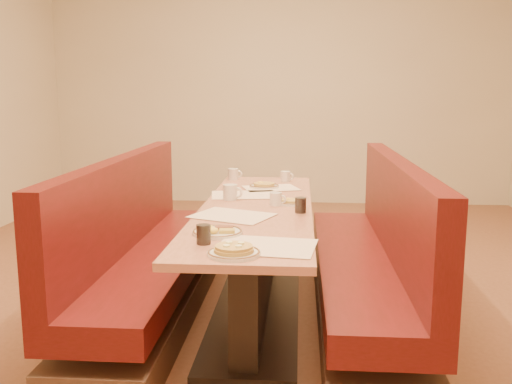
# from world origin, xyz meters

# --- Properties ---
(ground) EXTENTS (8.00, 8.00, 0.00)m
(ground) POSITION_xyz_m (0.00, 0.00, 0.00)
(ground) COLOR #9E6647
(ground) RESTS_ON ground
(room_envelope) EXTENTS (6.04, 8.04, 2.82)m
(room_envelope) POSITION_xyz_m (0.00, 0.00, 1.93)
(room_envelope) COLOR beige
(room_envelope) RESTS_ON ground
(diner_table) EXTENTS (0.70, 2.50, 0.75)m
(diner_table) POSITION_xyz_m (0.00, 0.00, 0.37)
(diner_table) COLOR black
(diner_table) RESTS_ON ground
(booth_left) EXTENTS (0.55, 2.50, 1.05)m
(booth_left) POSITION_xyz_m (-0.73, 0.00, 0.36)
(booth_left) COLOR #4C3326
(booth_left) RESTS_ON ground
(booth_right) EXTENTS (0.55, 2.50, 1.05)m
(booth_right) POSITION_xyz_m (0.73, 0.00, 0.36)
(booth_right) COLOR #4C3326
(booth_right) RESTS_ON ground
(placemat_near_left) EXTENTS (0.54, 0.48, 0.00)m
(placemat_near_left) POSITION_xyz_m (-0.12, -0.30, 0.75)
(placemat_near_left) COLOR #FFE7C7
(placemat_near_left) RESTS_ON diner_table
(placemat_near_right) EXTENTS (0.50, 0.40, 0.00)m
(placemat_near_right) POSITION_xyz_m (0.12, -0.95, 0.75)
(placemat_near_right) COLOR #FFE7C7
(placemat_near_right) RESTS_ON diner_table
(placemat_far_left) EXTENTS (0.49, 0.40, 0.00)m
(placemat_far_left) POSITION_xyz_m (-0.12, 0.38, 0.75)
(placemat_far_left) COLOR #FFE7C7
(placemat_far_left) RESTS_ON diner_table
(placemat_far_right) EXTENTS (0.47, 0.40, 0.00)m
(placemat_far_right) POSITION_xyz_m (0.06, 0.68, 0.75)
(placemat_far_right) COLOR #FFE7C7
(placemat_far_right) RESTS_ON diner_table
(pancake_plate) EXTENTS (0.24, 0.24, 0.05)m
(pancake_plate) POSITION_xyz_m (-0.02, -1.10, 0.77)
(pancake_plate) COLOR silver
(pancake_plate) RESTS_ON diner_table
(eggs_plate) EXTENTS (0.26, 0.26, 0.05)m
(eggs_plate) POSITION_xyz_m (-0.15, -0.73, 0.77)
(eggs_plate) COLOR silver
(eggs_plate) RESTS_ON diner_table
(extra_plate_mid) EXTENTS (0.19, 0.19, 0.04)m
(extra_plate_mid) POSITION_xyz_m (0.22, 0.10, 0.76)
(extra_plate_mid) COLOR silver
(extra_plate_mid) RESTS_ON diner_table
(extra_plate_far) EXTENTS (0.23, 0.23, 0.05)m
(extra_plate_far) POSITION_xyz_m (0.00, 0.72, 0.77)
(extra_plate_far) COLOR silver
(extra_plate_far) RESTS_ON diner_table
(coffee_mug_a) EXTENTS (0.11, 0.08, 0.08)m
(coffee_mug_a) POSITION_xyz_m (0.12, 0.04, 0.79)
(coffee_mug_a) COLOR silver
(coffee_mug_a) RESTS_ON diner_table
(coffee_mug_b) EXTENTS (0.14, 0.10, 0.10)m
(coffee_mug_b) POSITION_xyz_m (-0.19, 0.21, 0.80)
(coffee_mug_b) COLOR silver
(coffee_mug_b) RESTS_ON diner_table
(coffee_mug_c) EXTENTS (0.11, 0.08, 0.09)m
(coffee_mug_c) POSITION_xyz_m (0.16, 1.02, 0.79)
(coffee_mug_c) COLOR silver
(coffee_mug_c) RESTS_ON diner_table
(coffee_mug_d) EXTENTS (0.12, 0.08, 0.09)m
(coffee_mug_d) POSITION_xyz_m (-0.28, 1.10, 0.80)
(coffee_mug_d) COLOR silver
(coffee_mug_d) RESTS_ON diner_table
(soda_tumbler_near) EXTENTS (0.07, 0.07, 0.10)m
(soda_tumbler_near) POSITION_xyz_m (-0.18, -0.92, 0.80)
(soda_tumbler_near) COLOR black
(soda_tumbler_near) RESTS_ON diner_table
(soda_tumbler_mid) EXTENTS (0.07, 0.07, 0.09)m
(soda_tumbler_mid) POSITION_xyz_m (0.28, -0.17, 0.80)
(soda_tumbler_mid) COLOR black
(soda_tumbler_mid) RESTS_ON diner_table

